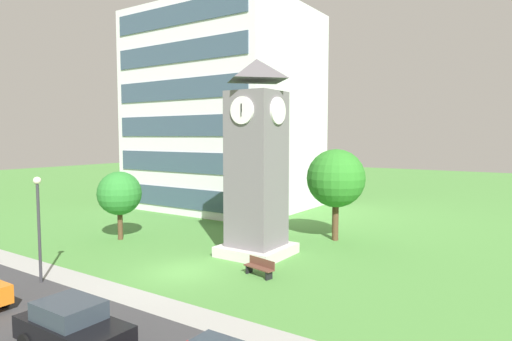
# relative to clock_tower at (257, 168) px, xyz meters

# --- Properties ---
(ground_plane) EXTENTS (160.00, 160.00, 0.00)m
(ground_plane) POSITION_rel_clock_tower_xyz_m (-1.42, -4.87, -5.21)
(ground_plane) COLOR #4C893D
(street_asphalt) EXTENTS (120.00, 7.20, 0.01)m
(street_asphalt) POSITION_rel_clock_tower_xyz_m (-1.42, -13.17, -5.20)
(street_asphalt) COLOR #38383A
(street_asphalt) RESTS_ON ground
(kerb_strip) EXTENTS (120.00, 1.60, 0.01)m
(kerb_strip) POSITION_rel_clock_tower_xyz_m (-1.42, -8.77, -5.20)
(kerb_strip) COLOR #9E9E99
(kerb_strip) RESTS_ON ground
(office_building) EXTENTS (16.34, 13.43, 19.20)m
(office_building) POSITION_rel_clock_tower_xyz_m (-12.92, 13.59, 4.39)
(office_building) COLOR silver
(office_building) RESTS_ON ground
(clock_tower) EXTENTS (3.79, 3.79, 11.56)m
(clock_tower) POSITION_rel_clock_tower_xyz_m (0.00, 0.00, 0.00)
(clock_tower) COLOR slate
(clock_tower) RESTS_ON ground
(park_bench) EXTENTS (1.86, 0.86, 0.88)m
(park_bench) POSITION_rel_clock_tower_xyz_m (2.35, -3.22, -4.75)
(park_bench) COLOR brown
(park_bench) RESTS_ON ground
(street_lamp) EXTENTS (0.36, 0.36, 5.16)m
(street_lamp) POSITION_rel_clock_tower_xyz_m (-5.94, -9.95, -1.95)
(street_lamp) COLOR #333338
(street_lamp) RESTS_ON ground
(tree_by_building) EXTENTS (2.99, 2.99, 4.70)m
(tree_by_building) POSITION_rel_clock_tower_xyz_m (-9.94, -2.00, -2.02)
(tree_by_building) COLOR #513823
(tree_by_building) RESTS_ON ground
(tree_near_tower) EXTENTS (3.95, 3.95, 6.23)m
(tree_near_tower) POSITION_rel_clock_tower_xyz_m (2.41, 6.06, -0.97)
(tree_near_tower) COLOR #513823
(tree_near_tower) RESTS_ON ground
(parked_car_black) EXTENTS (4.11, 2.04, 1.69)m
(parked_car_black) POSITION_rel_clock_tower_xyz_m (1.56, -13.16, -4.35)
(parked_car_black) COLOR black
(parked_car_black) RESTS_ON ground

